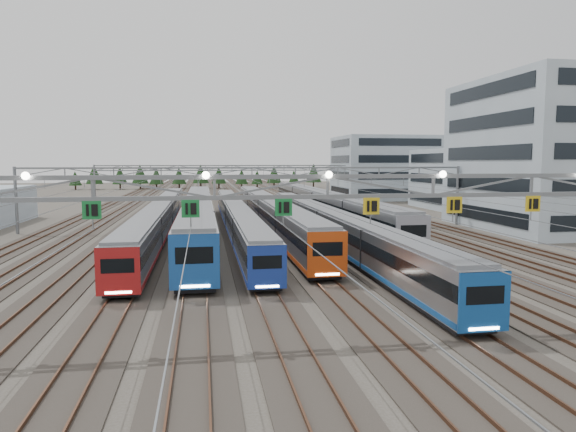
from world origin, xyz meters
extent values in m
plane|color=#47423A|center=(0.00, 0.00, 0.00)|extent=(400.00, 400.00, 0.00)
cube|color=#2D2823|center=(0.00, 100.00, 0.04)|extent=(54.00, 260.00, 0.08)
cube|color=brown|center=(-25.47, 100.00, 0.16)|extent=(0.08, 260.00, 0.16)
cube|color=brown|center=(25.47, 100.00, 0.16)|extent=(0.08, 260.00, 0.16)
cube|color=brown|center=(-0.72, 100.00, 0.16)|extent=(0.08, 260.00, 0.16)
cube|color=brown|center=(0.72, 100.00, 0.16)|extent=(0.08, 260.00, 0.16)
cube|color=black|center=(-11.25, 39.85, 0.41)|extent=(2.20, 65.62, 0.33)
cube|color=#ACAEB4|center=(-11.25, 39.85, 2.02)|extent=(2.58, 66.96, 2.91)
cube|color=black|center=(-11.25, 39.85, 2.36)|extent=(2.64, 66.63, 0.88)
cube|color=#AE1A1B|center=(-11.25, 39.85, 0.79)|extent=(2.63, 66.63, 0.32)
cube|color=slate|center=(-11.25, 39.85, 3.56)|extent=(2.32, 65.62, 0.23)
cube|color=#AE1A1B|center=(-11.25, 6.42, 2.02)|extent=(2.60, 0.12, 2.91)
cube|color=black|center=(-11.25, 6.39, 2.36)|extent=(1.94, 0.10, 0.88)
cube|color=white|center=(-11.25, 6.36, 0.75)|extent=(1.55, 0.06, 0.14)
cube|color=black|center=(-6.75, 35.84, 0.44)|extent=(2.63, 56.93, 0.40)
cube|color=#ACAEB4|center=(-6.75, 35.84, 2.37)|extent=(3.10, 58.09, 3.49)
cube|color=black|center=(-6.75, 35.84, 2.79)|extent=(3.16, 57.80, 1.05)
cube|color=#1B52A7|center=(-6.75, 35.84, 0.90)|extent=(3.15, 57.80, 0.39)
cube|color=slate|center=(-6.75, 35.84, 4.22)|extent=(2.79, 56.93, 0.28)
cube|color=#1B52A7|center=(-6.75, 6.84, 2.37)|extent=(3.12, 0.12, 3.49)
cube|color=black|center=(-6.75, 6.81, 2.79)|extent=(2.32, 0.10, 1.05)
cube|color=white|center=(-6.75, 6.78, 0.85)|extent=(1.86, 0.06, 0.17)
cube|color=black|center=(-2.25, 37.56, 0.40)|extent=(2.10, 60.91, 0.32)
cube|color=#ACAEB4|center=(-2.25, 37.56, 1.94)|extent=(2.47, 62.16, 2.78)
cube|color=black|center=(-2.25, 37.56, 2.27)|extent=(2.53, 61.85, 0.84)
cube|color=#1C379C|center=(-2.25, 37.56, 0.77)|extent=(2.52, 61.85, 0.31)
cube|color=slate|center=(-2.25, 37.56, 3.42)|extent=(2.23, 60.91, 0.22)
cube|color=#1C379C|center=(-2.25, 6.53, 1.94)|extent=(2.49, 0.12, 2.78)
cube|color=black|center=(-2.25, 6.50, 2.27)|extent=(1.86, 0.10, 0.84)
cube|color=white|center=(-2.25, 6.47, 0.73)|extent=(1.48, 0.06, 0.13)
cube|color=black|center=(2.25, 40.56, 0.42)|extent=(2.40, 61.91, 0.36)
cube|color=#ACAEB4|center=(2.25, 40.56, 2.18)|extent=(2.83, 63.17, 3.18)
cube|color=black|center=(2.25, 40.56, 2.56)|extent=(2.89, 62.86, 0.96)
cube|color=#DA4813|center=(2.25, 40.56, 0.85)|extent=(2.88, 62.86, 0.35)
cube|color=slate|center=(2.25, 40.56, 3.87)|extent=(2.54, 61.91, 0.25)
cube|color=#DA4813|center=(2.25, 9.03, 2.18)|extent=(2.85, 0.12, 3.18)
cube|color=black|center=(2.25, 9.00, 2.56)|extent=(2.12, 0.10, 0.96)
cube|color=white|center=(2.25, 8.97, 0.79)|extent=(1.70, 0.06, 0.15)
cube|color=black|center=(6.75, 26.75, 0.40)|extent=(2.17, 59.06, 0.33)
cube|color=#ACAEB4|center=(6.75, 26.75, 2.00)|extent=(2.56, 60.27, 2.88)
cube|color=black|center=(6.75, 26.75, 2.34)|extent=(2.62, 59.96, 0.87)
cube|color=#1750A1|center=(6.75, 26.75, 0.79)|extent=(2.61, 59.96, 0.32)
cube|color=slate|center=(6.75, 26.75, 3.53)|extent=(2.30, 59.06, 0.23)
cube|color=#1750A1|center=(6.75, -3.33, 2.00)|extent=(2.58, 0.12, 2.88)
cube|color=black|center=(6.75, -3.36, 2.34)|extent=(1.92, 0.10, 0.87)
cube|color=white|center=(6.75, -3.39, 0.74)|extent=(1.53, 0.06, 0.14)
cube|color=black|center=(11.25, 49.11, 0.44)|extent=(2.59, 65.97, 0.39)
cube|color=#ACAEB4|center=(11.25, 49.11, 2.34)|extent=(3.05, 67.32, 3.43)
cube|color=black|center=(11.25, 49.11, 2.75)|extent=(3.11, 66.98, 1.03)
cube|color=#8F8F9C|center=(11.25, 49.11, 0.89)|extent=(3.10, 66.98, 0.38)
cube|color=slate|center=(11.25, 49.11, 4.16)|extent=(2.74, 65.97, 0.27)
cube|color=#8F8F9C|center=(11.25, 15.50, 2.34)|extent=(3.07, 0.12, 3.43)
cube|color=black|center=(11.25, 15.47, 2.75)|extent=(2.29, 0.10, 1.03)
cube|color=white|center=(11.25, 15.44, 0.84)|extent=(1.83, 0.06, 0.16)
cube|color=slate|center=(0.00, 0.00, 7.80)|extent=(56.00, 0.22, 0.22)
cube|color=slate|center=(0.00, 0.00, 6.80)|extent=(56.00, 0.22, 0.22)
cube|color=#187B36|center=(-11.25, -0.12, 6.30)|extent=(0.85, 0.06, 0.85)
cube|color=#187B36|center=(-6.75, -0.12, 6.30)|extent=(0.85, 0.06, 0.85)
cube|color=#187B36|center=(-2.25, -0.12, 6.30)|extent=(0.85, 0.06, 0.85)
cube|color=yellow|center=(2.25, -0.12, 6.30)|extent=(0.85, 0.06, 0.85)
cube|color=yellow|center=(6.75, -0.12, 6.30)|extent=(0.85, 0.06, 0.85)
cube|color=yellow|center=(11.25, -0.12, 6.30)|extent=(0.85, 0.06, 0.85)
cylinder|color=slate|center=(-28.00, 40.00, 4.00)|extent=(0.36, 0.36, 8.00)
cylinder|color=slate|center=(28.00, 40.00, 4.00)|extent=(0.36, 0.36, 8.00)
cube|color=slate|center=(0.00, 40.00, 7.80)|extent=(56.00, 0.22, 0.22)
cube|color=slate|center=(0.00, 40.00, 6.80)|extent=(56.00, 0.22, 0.22)
cylinder|color=slate|center=(-28.00, 85.00, 4.00)|extent=(0.36, 0.36, 8.00)
cylinder|color=slate|center=(28.00, 85.00, 4.00)|extent=(0.36, 0.36, 8.00)
cube|color=slate|center=(0.00, 85.00, 7.80)|extent=(56.00, 0.22, 0.22)
cube|color=slate|center=(0.00, 85.00, 6.80)|extent=(56.00, 0.22, 0.22)
cube|color=#9CACBA|center=(37.31, 34.10, 9.46)|extent=(18.00, 22.00, 18.91)
cube|color=#9CACBA|center=(41.15, 63.71, 5.44)|extent=(14.00, 16.00, 10.88)
cube|color=#9CACBA|center=(35.98, 89.88, 7.22)|extent=(22.00, 18.00, 14.44)
camera|label=1|loc=(-6.14, -24.92, 8.51)|focal=32.00mm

